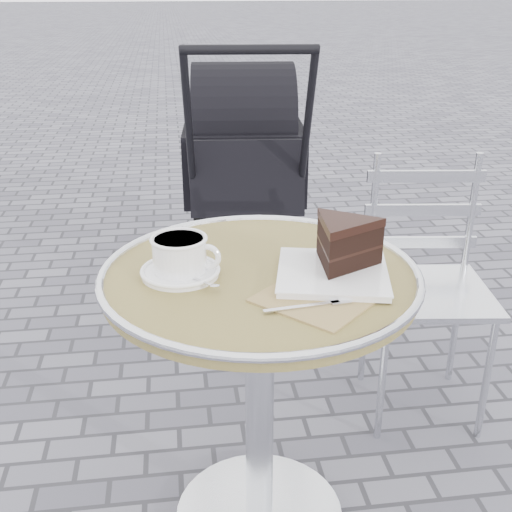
{
  "coord_description": "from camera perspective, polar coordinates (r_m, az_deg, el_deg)",
  "views": [
    {
      "loc": [
        -0.18,
        -1.28,
        1.34
      ],
      "look_at": [
        -0.01,
        -0.02,
        0.78
      ],
      "focal_mm": 45.0,
      "sensor_mm": 36.0,
      "label": 1
    }
  ],
  "objects": [
    {
      "name": "cappuccino_set",
      "position": [
        1.41,
        -6.72,
        -0.22
      ],
      "size": [
        0.18,
        0.19,
        0.09
      ],
      "rotation": [
        0.0,
        0.0,
        -0.33
      ],
      "color": "white",
      "rests_on": "cafe_table"
    },
    {
      "name": "bistro_chair",
      "position": [
        2.12,
        14.72,
        0.02
      ],
      "size": [
        0.42,
        0.42,
        0.83
      ],
      "rotation": [
        0.0,
        0.0,
        -0.12
      ],
      "color": "silver",
      "rests_on": "ground"
    },
    {
      "name": "baby_stroller",
      "position": [
        2.98,
        -1.05,
        7.47
      ],
      "size": [
        0.58,
        1.12,
        1.13
      ],
      "rotation": [
        0.0,
        0.0,
        -0.08
      ],
      "color": "black",
      "rests_on": "ground"
    },
    {
      "name": "cake_plate_set",
      "position": [
        1.41,
        7.52,
        0.54
      ],
      "size": [
        0.34,
        0.37,
        0.13
      ],
      "rotation": [
        0.0,
        0.0,
        -0.22
      ],
      "color": "#967952",
      "rests_on": "cafe_table"
    },
    {
      "name": "cafe_table",
      "position": [
        1.5,
        0.33,
        -7.12
      ],
      "size": [
        0.72,
        0.72,
        0.74
      ],
      "color": "silver",
      "rests_on": "ground"
    }
  ]
}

